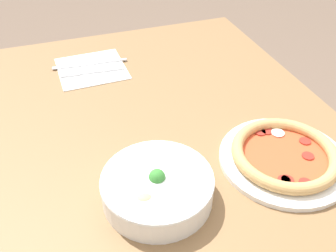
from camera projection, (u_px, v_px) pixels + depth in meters
The scene contains 6 objects.
dining_table at pixel (167, 174), 0.93m from camera, with size 1.26×0.91×0.74m.
pizza at pixel (284, 156), 0.81m from camera, with size 0.28×0.28×0.04m.
bowl at pixel (157, 186), 0.72m from camera, with size 0.22×0.22×0.07m.
napkin at pixel (92, 69), 1.14m from camera, with size 0.20×0.20×0.00m.
fork at pixel (94, 72), 1.11m from camera, with size 0.03×0.19×0.00m.
knife at pixel (93, 63), 1.16m from camera, with size 0.03×0.23×0.01m.
Camera 1 is at (-0.62, 0.21, 1.32)m, focal length 40.00 mm.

